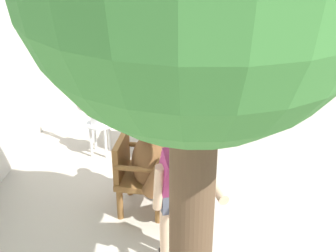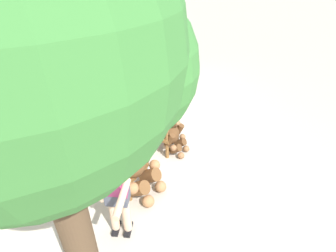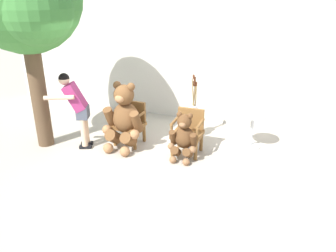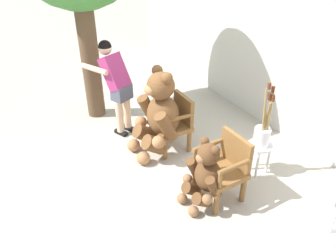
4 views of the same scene
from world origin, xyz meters
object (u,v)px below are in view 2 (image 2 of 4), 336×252
(wooden_chair_right, at_px, (161,129))
(teddy_bear_large, at_px, (135,160))
(brush_bucket, at_px, (127,115))
(wooden_chair_left, at_px, (124,165))
(white_stool, at_px, (128,128))
(person_visitor, at_px, (114,192))
(round_side_table, at_px, (160,101))
(teddy_bear_small, at_px, (173,134))
(patio_tree, at_px, (43,60))

(wooden_chair_right, relative_size, teddy_bear_large, 0.63)
(brush_bucket, bearing_deg, wooden_chair_left, -147.13)
(white_stool, bearing_deg, brush_bucket, 7.76)
(wooden_chair_right, bearing_deg, person_visitor, -165.44)
(white_stool, xyz_separation_m, round_side_table, (1.26, -0.05, 0.09))
(round_side_table, bearing_deg, teddy_bear_large, -158.68)
(wooden_chair_left, distance_m, person_visitor, 1.13)
(teddy_bear_large, height_order, teddy_bear_small, teddy_bear_large)
(wooden_chair_right, relative_size, round_side_table, 1.19)
(patio_tree, bearing_deg, white_stool, 29.37)
(patio_tree, bearing_deg, round_side_table, 20.25)
(wooden_chair_right, height_order, brush_bucket, brush_bucket)
(teddy_bear_small, distance_m, patio_tree, 3.69)
(wooden_chair_left, height_order, patio_tree, patio_tree)
(teddy_bear_large, bearing_deg, wooden_chair_right, 11.47)
(person_visitor, bearing_deg, round_side_table, 20.67)
(wooden_chair_right, relative_size, brush_bucket, 0.92)
(person_visitor, bearing_deg, patio_tree, -161.85)
(teddy_bear_small, xyz_separation_m, round_side_table, (1.12, 0.96, -0.00))
(brush_bucket, distance_m, patio_tree, 3.74)
(teddy_bear_large, bearing_deg, brush_bucket, 41.03)
(teddy_bear_large, xyz_separation_m, patio_tree, (-1.53, -0.51, 2.17))
(white_stool, distance_m, brush_bucket, 0.30)
(wooden_chair_right, distance_m, teddy_bear_small, 0.29)
(teddy_bear_large, distance_m, round_side_table, 2.56)
(brush_bucket, bearing_deg, person_visitor, -147.43)
(wooden_chair_right, xyz_separation_m, white_stool, (-0.13, 0.72, -0.11))
(brush_bucket, bearing_deg, patio_tree, -150.65)
(person_visitor, xyz_separation_m, white_stool, (1.99, 1.28, -0.56))
(person_visitor, bearing_deg, brush_bucket, 32.57)
(wooden_chair_left, bearing_deg, wooden_chair_right, 0.00)
(wooden_chair_right, bearing_deg, teddy_bear_large, -168.53)
(wooden_chair_left, distance_m, white_stool, 1.33)
(wooden_chair_right, bearing_deg, patio_tree, -164.58)
(teddy_bear_large, distance_m, brush_bucket, 1.49)
(teddy_bear_small, xyz_separation_m, person_visitor, (-2.13, -0.26, 0.46))
(person_visitor, distance_m, patio_tree, 2.04)
(white_stool, bearing_deg, patio_tree, -150.63)
(wooden_chair_left, distance_m, patio_tree, 2.92)
(wooden_chair_right, distance_m, white_stool, 0.74)
(wooden_chair_left, bearing_deg, brush_bucket, 32.87)
(teddy_bear_large, distance_m, white_stool, 1.52)
(round_side_table, bearing_deg, person_visitor, -159.33)
(teddy_bear_small, xyz_separation_m, white_stool, (-0.14, 1.01, -0.09))
(teddy_bear_small, bearing_deg, teddy_bear_large, 178.33)
(teddy_bear_large, relative_size, person_visitor, 0.88)
(teddy_bear_small, bearing_deg, brush_bucket, 97.47)
(wooden_chair_right, height_order, patio_tree, patio_tree)
(patio_tree, bearing_deg, brush_bucket, 29.35)
(wooden_chair_left, bearing_deg, teddy_bear_large, -90.98)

